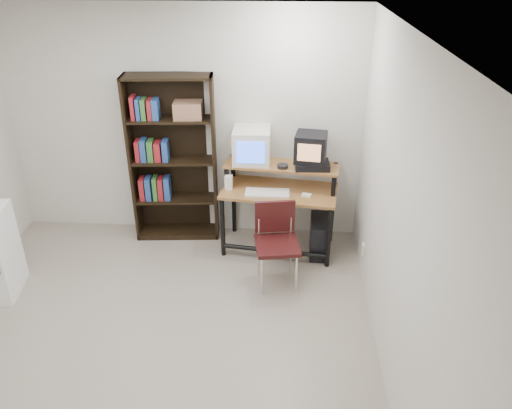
# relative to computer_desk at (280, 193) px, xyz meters

# --- Properties ---
(floor) EXTENTS (4.00, 4.00, 0.01)m
(floor) POSITION_rel_computer_desk_xyz_m (-1.11, -1.62, -0.70)
(floor) COLOR gray
(floor) RESTS_ON ground
(ceiling) EXTENTS (4.00, 4.00, 0.01)m
(ceiling) POSITION_rel_computer_desk_xyz_m (-1.11, -1.62, 1.91)
(ceiling) COLOR white
(ceiling) RESTS_ON back_wall
(back_wall) EXTENTS (4.00, 0.01, 2.60)m
(back_wall) POSITION_rel_computer_desk_xyz_m (-1.11, 0.38, 0.61)
(back_wall) COLOR beige
(back_wall) RESTS_ON floor
(right_wall) EXTENTS (0.01, 4.00, 2.60)m
(right_wall) POSITION_rel_computer_desk_xyz_m (0.89, -1.62, 0.61)
(right_wall) COLOR beige
(right_wall) RESTS_ON floor
(computer_desk) EXTENTS (1.30, 0.76, 0.98)m
(computer_desk) POSITION_rel_computer_desk_xyz_m (0.00, 0.00, 0.00)
(computer_desk) COLOR #966331
(computer_desk) RESTS_ON floor
(crt_monitor) EXTENTS (0.40, 0.41, 0.38)m
(crt_monitor) POSITION_rel_computer_desk_xyz_m (-0.32, 0.18, 0.47)
(crt_monitor) COLOR silver
(crt_monitor) RESTS_ON computer_desk
(vcr) EXTENTS (0.37, 0.28, 0.08)m
(vcr) POSITION_rel_computer_desk_xyz_m (0.34, 0.03, 0.32)
(vcr) COLOR black
(vcr) RESTS_ON computer_desk
(crt_tv) EXTENTS (0.36, 0.36, 0.30)m
(crt_tv) POSITION_rel_computer_desk_xyz_m (0.32, 0.06, 0.51)
(crt_tv) COLOR black
(crt_tv) RESTS_ON vcr
(cd_spindle) EXTENTS (0.14, 0.14, 0.05)m
(cd_spindle) POSITION_rel_computer_desk_xyz_m (0.03, 0.01, 0.30)
(cd_spindle) COLOR #26262B
(cd_spindle) RESTS_ON computer_desk
(keyboard) EXTENTS (0.47, 0.21, 0.03)m
(keyboard) POSITION_rel_computer_desk_xyz_m (-0.13, -0.13, 0.05)
(keyboard) COLOR silver
(keyboard) RESTS_ON computer_desk
(mousepad) EXTENTS (0.26, 0.24, 0.01)m
(mousepad) POSITION_rel_computer_desk_xyz_m (0.30, -0.16, 0.03)
(mousepad) COLOR black
(mousepad) RESTS_ON computer_desk
(mouse) EXTENTS (0.11, 0.09, 0.03)m
(mouse) POSITION_rel_computer_desk_xyz_m (0.29, -0.16, 0.05)
(mouse) COLOR white
(mouse) RESTS_ON mousepad
(desk_speaker) EXTENTS (0.08, 0.08, 0.17)m
(desk_speaker) POSITION_rel_computer_desk_xyz_m (-0.55, -0.03, 0.11)
(desk_speaker) COLOR silver
(desk_speaker) RESTS_ON computer_desk
(pc_tower) EXTENTS (0.22, 0.46, 0.42)m
(pc_tower) POSITION_rel_computer_desk_xyz_m (0.45, -0.09, -0.48)
(pc_tower) COLOR black
(pc_tower) RESTS_ON floor
(school_chair) EXTENTS (0.49, 0.49, 0.85)m
(school_chair) POSITION_rel_computer_desk_xyz_m (-0.01, -0.63, -0.17)
(school_chair) COLOR black
(school_chair) RESTS_ON floor
(bookshelf) EXTENTS (0.98, 0.40, 1.90)m
(bookshelf) POSITION_rel_computer_desk_xyz_m (-1.21, 0.24, 0.28)
(bookshelf) COLOR black
(bookshelf) RESTS_ON floor
(wall_outlet) EXTENTS (0.02, 0.08, 0.12)m
(wall_outlet) POSITION_rel_computer_desk_xyz_m (0.88, -0.47, -0.39)
(wall_outlet) COLOR beige
(wall_outlet) RESTS_ON right_wall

